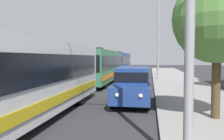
% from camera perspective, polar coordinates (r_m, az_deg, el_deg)
% --- Properties ---
extents(bus_lead, '(2.58, 11.96, 3.21)m').
position_cam_1_polar(bus_lead, '(9.19, -20.56, -1.67)').
color(bus_lead, silver).
rests_on(bus_lead, ground_plane).
extents(bus_second_in_line, '(2.58, 10.70, 3.21)m').
position_cam_1_polar(bus_second_in_line, '(21.30, -2.95, 1.15)').
color(bus_second_in_line, '#33724C').
rests_on(bus_second_in_line, ground_plane).
extents(bus_middle, '(2.58, 12.35, 3.21)m').
position_cam_1_polar(bus_middle, '(32.92, 1.49, 1.86)').
color(bus_middle, '#284C8C').
rests_on(bus_middle, ground_plane).
extents(white_suv, '(1.86, 4.77, 1.90)m').
position_cam_1_polar(white_suv, '(12.22, 5.24, -3.43)').
color(white_suv, navy).
rests_on(white_suv, ground_plane).
extents(streetlamp_mid, '(6.23, 0.28, 8.84)m').
position_cam_1_polar(streetlamp_mid, '(25.05, 11.46, 10.22)').
color(streetlamp_mid, gray).
rests_on(streetlamp_mid, sidewalk).
extents(roadside_tree, '(3.30, 3.30, 5.35)m').
position_cam_1_polar(roadside_tree, '(9.46, 24.82, 11.40)').
color(roadside_tree, '#4C3823').
rests_on(roadside_tree, sidewalk).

